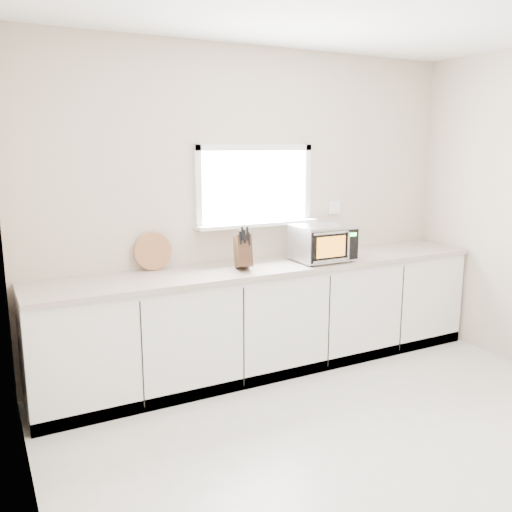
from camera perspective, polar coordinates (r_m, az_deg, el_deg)
ground at (r=3.59m, az=15.73°, el=-20.70°), size 4.00×4.00×0.00m
back_wall at (r=4.71m, az=-0.21°, el=5.12°), size 4.00×0.17×2.70m
cabinets at (r=4.65m, az=1.49°, el=-6.63°), size 3.92×0.60×0.88m
countertop at (r=4.52m, az=1.58°, el=-1.11°), size 3.92×0.64×0.04m
microwave at (r=4.65m, az=7.06°, el=1.43°), size 0.48×0.40×0.31m
knife_block at (r=4.31m, az=-1.37°, el=0.56°), size 0.17×0.26×0.35m
cutting_board at (r=4.35m, az=-10.79°, el=0.48°), size 0.30×0.07×0.30m
coffee_grinder at (r=4.85m, az=8.77°, el=1.12°), size 0.13×0.13×0.21m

